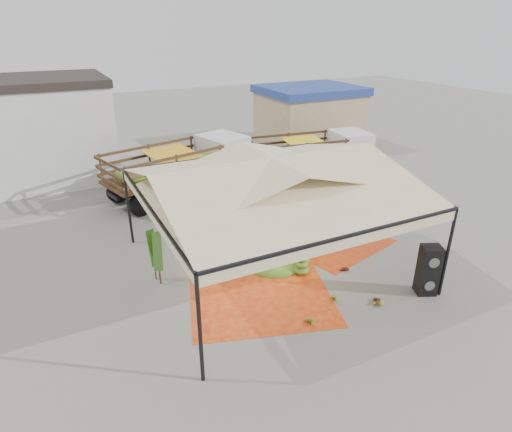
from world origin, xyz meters
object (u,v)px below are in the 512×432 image
truck_left (185,163)px  truck_right (315,151)px  vendor (219,220)px  banana_heap (273,234)px  speaker_stack (428,270)px

truck_left → truck_right: size_ratio=1.11×
truck_left → vendor: bearing=-110.7°
banana_heap → vendor: (-1.52, 1.64, 0.21)m
banana_heap → speaker_stack: size_ratio=3.43×
banana_heap → truck_right: truck_right is taller
speaker_stack → truck_right: (3.29, 11.32, 0.60)m
truck_left → speaker_stack: bearing=-87.4°
banana_heap → truck_left: size_ratio=0.74×
speaker_stack → truck_left: size_ratio=0.21×
truck_left → truck_right: 7.33m
vendor → truck_right: size_ratio=0.23×
banana_heap → speaker_stack: speaker_stack is taller
banana_heap → speaker_stack: bearing=-58.0°
truck_left → truck_right: bearing=-21.7°
vendor → truck_right: (7.78, 4.90, 0.61)m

